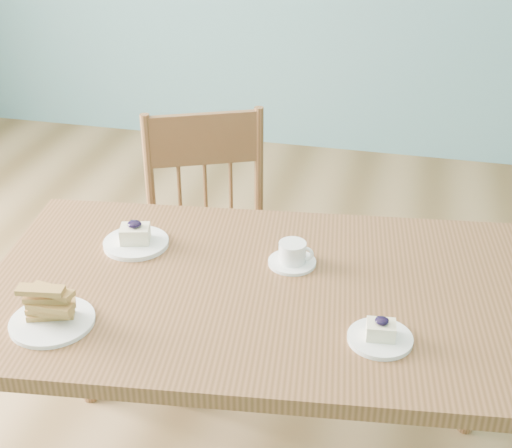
% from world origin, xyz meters
% --- Properties ---
extents(room, '(5.01, 5.01, 2.71)m').
position_xyz_m(room, '(0.00, 0.00, 1.35)').
color(room, '#977146').
rests_on(room, ground).
extents(dining_table, '(1.45, 0.94, 0.73)m').
position_xyz_m(dining_table, '(0.15, -0.11, 0.66)').
color(dining_table, brown).
rests_on(dining_table, ground).
extents(dining_chair, '(0.53, 0.52, 0.90)m').
position_xyz_m(dining_chair, '(-0.16, 0.45, 0.46)').
color(dining_chair, brown).
rests_on(dining_chair, ground).
extents(cheesecake_plate_near, '(0.14, 0.14, 0.06)m').
position_xyz_m(cheesecake_plate_near, '(0.44, -0.26, 0.74)').
color(cheesecake_plate_near, white).
rests_on(cheesecake_plate_near, dining_table).
extents(cheesecake_plate_far, '(0.17, 0.17, 0.07)m').
position_xyz_m(cheesecake_plate_far, '(-0.22, -0.00, 0.75)').
color(cheesecake_plate_far, white).
rests_on(cheesecake_plate_far, dining_table).
extents(coffee_cup, '(0.12, 0.12, 0.06)m').
position_xyz_m(coffee_cup, '(0.20, 0.00, 0.76)').
color(coffee_cup, white).
rests_on(coffee_cup, dining_table).
extents(biscotti_plate, '(0.19, 0.19, 0.10)m').
position_xyz_m(biscotti_plate, '(-0.28, -0.37, 0.76)').
color(biscotti_plate, white).
rests_on(biscotti_plate, dining_table).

